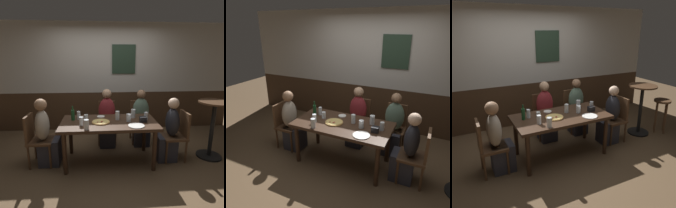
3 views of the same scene
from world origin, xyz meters
The scene contains 24 objects.
ground_plane centered at (0.00, 0.00, 0.00)m, with size 12.00×12.00×0.00m, color brown.
wall_back centered at (0.00, 1.65, 1.30)m, with size 6.40×0.13×2.60m.
dining_table centered at (0.00, 0.00, 0.65)m, with size 1.61×0.83×0.74m.
chair_mid_far centered at (0.00, 0.83, 0.50)m, with size 0.40×0.40×0.88m.
chair_right_far centered at (0.71, 0.83, 0.50)m, with size 0.40×0.40×0.88m.
chair_head_west centered at (-1.22, 0.00, 0.50)m, with size 0.40×0.40×0.88m.
chair_head_east centered at (1.22, 0.00, 0.50)m, with size 0.40×0.40×0.88m.
person_mid_far centered at (0.00, 0.67, 0.50)m, with size 0.34×0.37×1.18m.
person_right_far centered at (0.71, 0.67, 0.48)m, with size 0.34×0.37×1.15m.
person_head_west centered at (-1.06, 0.00, 0.49)m, with size 0.37×0.34×1.15m.
person_head_east centered at (1.06, 0.00, 0.47)m, with size 0.37×0.34×1.13m.
pizza centered at (-0.14, -0.04, 0.75)m, with size 0.30×0.30×0.03m.
highball_clear centered at (0.65, 0.04, 0.80)m, with size 0.07×0.07×0.14m.
pint_glass_pale centered at (-0.45, -0.16, 0.80)m, with size 0.07×0.07×0.14m.
tumbler_short centered at (0.45, 0.18, 0.81)m, with size 0.08×0.08×0.15m.
pint_glass_stout centered at (0.33, -0.02, 0.80)m, with size 0.08×0.08×0.13m.
tumbler_water centered at (-0.38, 0.04, 0.79)m, with size 0.07×0.07×0.12m.
beer_glass_tall centered at (-0.36, -0.35, 0.81)m, with size 0.08×0.08×0.15m.
beer_glass_half centered at (0.15, 0.08, 0.81)m, with size 0.07×0.07×0.15m.
pint_glass_amber centered at (-0.52, 0.15, 0.80)m, with size 0.06×0.06×0.14m.
beer_bottle_green centered at (-0.61, 0.11, 0.84)m, with size 0.06×0.06×0.25m.
plate_white_large centered at (0.42, -0.25, 0.75)m, with size 0.26×0.26×0.01m, color white.
plate_white_small centered at (-0.13, 0.26, 0.75)m, with size 0.14×0.14×0.01m, color white.
condiment_caddy centered at (0.57, -0.06, 0.79)m, with size 0.11×0.09×0.09m, color black.
Camera 2 is at (1.30, -2.87, 2.28)m, focal length 33.83 mm.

